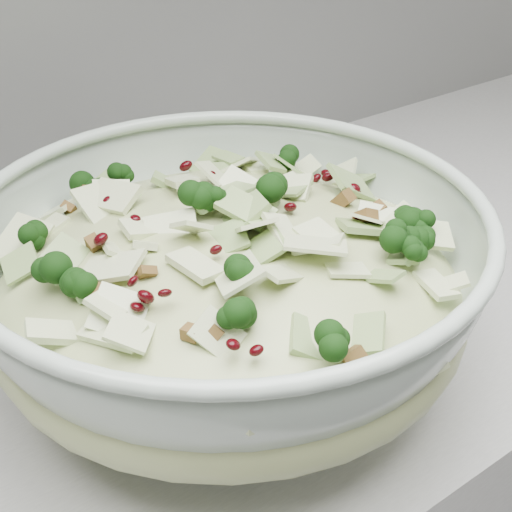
# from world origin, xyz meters

# --- Properties ---
(counter) EXTENTS (3.60, 0.60, 0.90)m
(counter) POSITION_xyz_m (0.00, 1.70, 0.45)
(counter) COLOR #AEADA9
(counter) RESTS_ON floor
(mixing_bowl) EXTENTS (0.52, 0.52, 0.16)m
(mixing_bowl) POSITION_xyz_m (-0.34, 1.60, 0.98)
(mixing_bowl) COLOR #A6B6A7
(mixing_bowl) RESTS_ON counter
(salad) EXTENTS (0.43, 0.43, 0.16)m
(salad) POSITION_xyz_m (-0.34, 1.60, 1.01)
(salad) COLOR #AAB57C
(salad) RESTS_ON mixing_bowl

